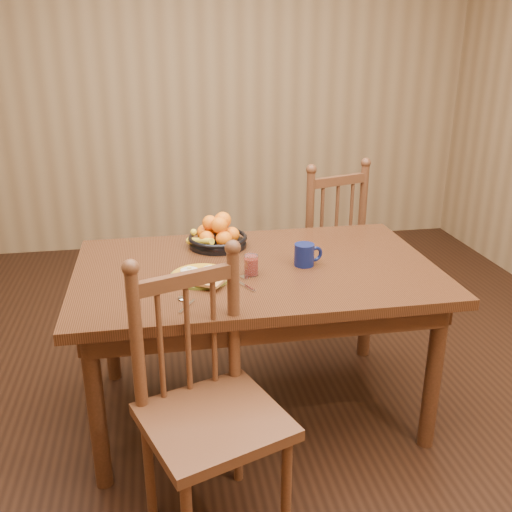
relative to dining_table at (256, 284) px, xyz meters
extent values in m
cube|color=black|center=(0.00, 0.00, -0.67)|extent=(4.50, 5.00, 0.01)
cube|color=brown|center=(0.00, 2.50, 0.68)|extent=(4.50, 0.01, 2.70)
cube|color=black|center=(0.00, 0.00, 0.06)|extent=(1.60, 1.00, 0.04)
cube|color=#331C0E|center=(0.00, 0.42, -0.01)|extent=(1.40, 0.04, 0.10)
cube|color=#331C0E|center=(0.00, -0.42, -0.01)|extent=(1.40, 0.04, 0.10)
cube|color=#331C0E|center=(0.72, 0.00, -0.01)|extent=(0.04, 0.84, 0.10)
cube|color=#331C0E|center=(-0.72, 0.00, -0.01)|extent=(0.04, 0.84, 0.10)
cylinder|color=#331C0E|center=(-0.70, -0.40, -0.31)|extent=(0.07, 0.07, 0.70)
cylinder|color=#331C0E|center=(0.70, -0.40, -0.31)|extent=(0.07, 0.07, 0.70)
cylinder|color=#331C0E|center=(-0.70, 0.40, -0.31)|extent=(0.07, 0.07, 0.70)
cylinder|color=#331C0E|center=(0.70, 0.40, -0.31)|extent=(0.07, 0.07, 0.70)
cube|color=#432614|center=(0.55, 0.93, -0.19)|extent=(0.58, 0.57, 0.04)
cylinder|color=#432614|center=(0.67, 1.16, -0.44)|extent=(0.04, 0.04, 0.46)
cylinder|color=#432614|center=(0.31, 1.04, -0.44)|extent=(0.04, 0.04, 0.46)
cylinder|color=#432614|center=(0.79, 0.82, -0.44)|extent=(0.04, 0.04, 0.46)
cylinder|color=#432614|center=(0.43, 0.70, -0.44)|extent=(0.04, 0.04, 0.46)
cylinder|color=#432614|center=(0.79, 0.80, 0.09)|extent=(0.05, 0.05, 0.55)
cylinder|color=#432614|center=(0.43, 0.68, 0.09)|extent=(0.05, 0.05, 0.55)
cylinder|color=#432614|center=(0.61, 0.74, 0.03)|extent=(0.02, 0.02, 0.42)
cube|color=#432614|center=(0.61, 0.74, 0.28)|extent=(0.37, 0.15, 0.05)
cube|color=#432614|center=(-0.27, -0.70, -0.20)|extent=(0.58, 0.57, 0.04)
cylinder|color=#432614|center=(-0.04, -0.80, -0.44)|extent=(0.04, 0.04, 0.45)
cylinder|color=#432614|center=(-0.51, -0.60, -0.44)|extent=(0.04, 0.04, 0.45)
cylinder|color=#432614|center=(-0.16, -0.47, -0.44)|extent=(0.04, 0.04, 0.45)
cylinder|color=#432614|center=(-0.52, -0.58, 0.07)|extent=(0.05, 0.05, 0.54)
cylinder|color=#432614|center=(-0.16, -0.45, 0.07)|extent=(0.05, 0.05, 0.54)
cylinder|color=#432614|center=(-0.34, -0.51, 0.02)|extent=(0.02, 0.02, 0.42)
cube|color=#432614|center=(-0.34, -0.51, 0.26)|extent=(0.36, 0.16, 0.05)
cylinder|color=#59601E|center=(-0.25, -0.09, 0.09)|extent=(0.26, 0.26, 0.01)
cylinder|color=#C28718|center=(-0.25, -0.09, 0.10)|extent=(0.24, 0.24, 0.01)
ellipsoid|color=silver|center=(-0.30, -0.05, 0.11)|extent=(0.08, 0.08, 0.01)
cube|color=#F2E08C|center=(-0.30, -0.05, 0.12)|extent=(0.02, 0.02, 0.01)
ellipsoid|color=silver|center=(-0.21, -0.06, 0.11)|extent=(0.08, 0.08, 0.01)
cube|color=#F2E08C|center=(-0.21, -0.06, 0.12)|extent=(0.02, 0.02, 0.01)
ellipsoid|color=silver|center=(-0.25, -0.12, 0.11)|extent=(0.08, 0.08, 0.01)
cube|color=#F2E08C|center=(-0.25, -0.12, 0.12)|extent=(0.02, 0.02, 0.01)
cube|color=brown|center=(-0.22, -0.19, 0.11)|extent=(0.14, 0.14, 0.01)
cube|color=silver|center=(-0.08, -0.21, 0.09)|extent=(0.07, 0.14, 0.00)
cube|color=silver|center=(-0.07, -0.12, 0.09)|extent=(0.04, 0.05, 0.00)
cube|color=silver|center=(-0.33, -0.36, 0.09)|extent=(0.07, 0.11, 0.00)
ellipsoid|color=silver|center=(-0.35, -0.29, 0.09)|extent=(0.03, 0.04, 0.01)
cylinder|color=#0B1340|center=(0.22, -0.02, 0.13)|extent=(0.09, 0.09, 0.10)
torus|color=#0B1340|center=(0.27, -0.02, 0.13)|extent=(0.07, 0.04, 0.07)
cylinder|color=black|center=(0.22, -0.02, 0.18)|extent=(0.08, 0.08, 0.00)
cylinder|color=silver|center=(-0.04, -0.09, 0.13)|extent=(0.06, 0.06, 0.09)
cylinder|color=maroon|center=(-0.04, -0.09, 0.12)|extent=(0.05, 0.05, 0.07)
cylinder|color=black|center=(-0.14, 0.30, 0.09)|extent=(0.28, 0.28, 0.02)
torus|color=black|center=(-0.14, 0.30, 0.13)|extent=(0.29, 0.29, 0.02)
cylinder|color=black|center=(-0.14, 0.30, 0.09)|extent=(0.10, 0.10, 0.01)
sphere|color=orange|center=(-0.07, 0.30, 0.14)|extent=(0.07, 0.07, 0.07)
sphere|color=orange|center=(-0.12, 0.36, 0.14)|extent=(0.08, 0.08, 0.08)
sphere|color=orange|center=(-0.19, 0.34, 0.15)|extent=(0.08, 0.08, 0.08)
sphere|color=orange|center=(-0.19, 0.26, 0.14)|extent=(0.07, 0.07, 0.07)
sphere|color=orange|center=(-0.12, 0.23, 0.14)|extent=(0.08, 0.08, 0.08)
sphere|color=orange|center=(-0.11, 0.33, 0.21)|extent=(0.08, 0.08, 0.08)
sphere|color=orange|center=(-0.17, 0.31, 0.20)|extent=(0.07, 0.07, 0.07)
sphere|color=orange|center=(-0.13, 0.26, 0.21)|extent=(0.08, 0.08, 0.08)
cylinder|color=yellow|center=(-0.23, 0.26, 0.13)|extent=(0.10, 0.17, 0.07)
camera|label=1|loc=(-0.42, -2.33, 1.04)|focal=40.00mm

